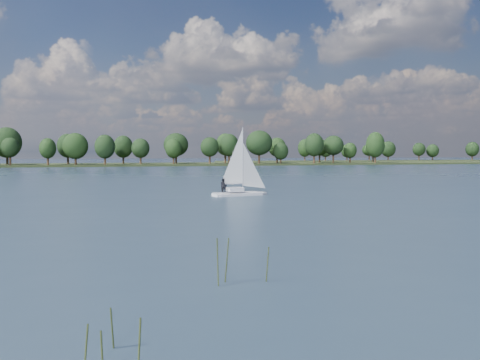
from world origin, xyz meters
The scene contains 5 objects.
ground centered at (0.00, 100.00, 0.00)m, with size 700.00×700.00×0.00m, color #233342.
far_shore centered at (0.00, 212.00, 0.00)m, with size 660.00×40.00×1.50m, color black.
far_shore_back centered at (160.00, 260.00, 0.00)m, with size 220.00×30.00×1.40m, color black.
sailboat centered at (-2.53, 41.68, 2.75)m, with size 7.77×3.63×9.87m.
treeline centered at (-7.39, 207.55, 8.09)m, with size 562.51×73.45×17.72m.
Camera 1 is at (-22.73, -29.03, 6.09)m, focal length 40.00 mm.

